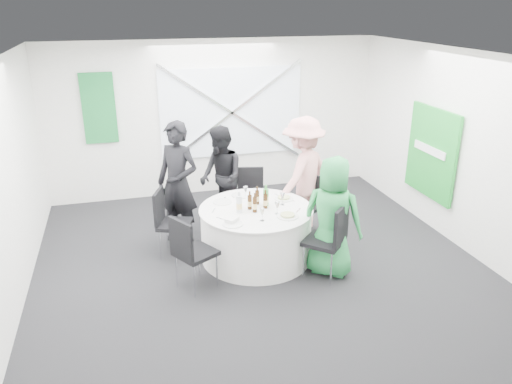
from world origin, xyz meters
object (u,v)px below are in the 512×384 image
object	(u,v)px
chair_back_left	(168,218)
person_woman_pink	(303,175)
chair_back_right	(311,200)
person_woman_green	(332,217)
person_man_back	(221,177)
clear_water_bottle	(239,204)
banquet_table	(256,233)
person_man_back_left	(178,183)
chair_front_left	(190,248)
chair_front_right	(331,235)
green_water_bottle	(266,197)
chair_back	(251,193)

from	to	relation	value
chair_back_left	person_woman_pink	size ratio (longest dim) A/B	0.54
chair_back_right	person_woman_green	size ratio (longest dim) A/B	0.56
person_man_back	clear_water_bottle	world-z (taller)	person_man_back
banquet_table	person_man_back_left	bearing A→B (deg)	138.37
chair_back_right	chair_front_left	bearing A→B (deg)	-90.45
chair_back_left	chair_front_left	xyz separation A→B (m)	(0.15, -1.00, 0.00)
person_woman_green	chair_front_right	bearing A→B (deg)	102.17
person_woman_green	green_water_bottle	distance (m)	0.98
chair_front_right	person_man_back_left	xyz separation A→B (m)	(-1.73, 1.61, 0.31)
banquet_table	chair_back_right	distance (m)	1.24
chair_back	chair_back_left	world-z (taller)	chair_back_left
person_man_back_left	person_woman_pink	size ratio (longest dim) A/B	1.02
banquet_table	chair_back	bearing A→B (deg)	78.61
chair_front_left	person_man_back_left	world-z (taller)	person_man_back_left
chair_back_right	person_woman_pink	size ratio (longest dim) A/B	0.50
chair_front_left	green_water_bottle	size ratio (longest dim) A/B	3.26
chair_front_left	person_man_back	world-z (taller)	person_man_back
chair_back	green_water_bottle	bearing A→B (deg)	-82.03
person_man_back_left	person_woman_pink	distance (m)	1.91
person_man_back	person_woman_green	size ratio (longest dim) A/B	1.00
person_woman_pink	person_woman_green	world-z (taller)	person_woman_pink
banquet_table	person_woman_pink	xyz separation A→B (m)	(0.96, 0.77, 0.52)
chair_front_right	chair_back	bearing A→B (deg)	-118.84
banquet_table	green_water_bottle	distance (m)	0.53
chair_back_left	clear_water_bottle	bearing A→B (deg)	-98.67
chair_back_right	person_man_back	world-z (taller)	person_man_back
chair_back_left	person_woman_green	size ratio (longest dim) A/B	0.61
chair_front_right	green_water_bottle	world-z (taller)	green_water_bottle
person_woman_pink	green_water_bottle	bearing A→B (deg)	2.68
chair_front_left	person_woman_pink	xyz separation A→B (m)	(1.96, 1.34, 0.32)
chair_front_left	person_man_back_left	size ratio (longest dim) A/B	0.54
person_man_back	person_woman_pink	world-z (taller)	person_woman_pink
chair_back	clear_water_bottle	size ratio (longest dim) A/B	3.19
person_man_back_left	clear_water_bottle	xyz separation A→B (m)	(0.70, -0.91, -0.04)
chair_front_right	person_man_back	size ratio (longest dim) A/B	0.64
person_man_back	clear_water_bottle	bearing A→B (deg)	-11.47
chair_back_left	chair_front_right	world-z (taller)	chair_front_right
person_man_back	green_water_bottle	xyz separation A→B (m)	(0.39, -1.18, 0.07)
chair_back	person_man_back_left	world-z (taller)	person_man_back_left
chair_back_right	chair_front_left	distance (m)	2.39
chair_front_left	green_water_bottle	world-z (taller)	green_water_bottle
chair_front_right	person_man_back	xyz separation A→B (m)	(-1.01, 2.01, 0.20)
chair_back	chair_front_right	xyz separation A→B (m)	(0.56, -1.85, 0.05)
banquet_table	person_woman_green	world-z (taller)	person_woman_green
person_man_back_left	person_woman_pink	bearing A→B (deg)	39.36
chair_front_right	green_water_bottle	xyz separation A→B (m)	(-0.63, 0.83, 0.27)
person_woman_pink	green_water_bottle	size ratio (longest dim) A/B	5.97
chair_back_left	chair_back_right	world-z (taller)	chair_back_left
chair_front_left	person_man_back	distance (m)	1.99
green_water_bottle	clear_water_bottle	bearing A→B (deg)	-161.78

